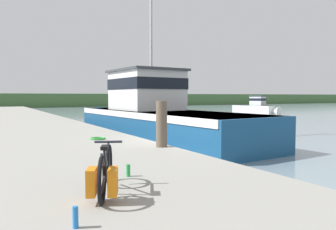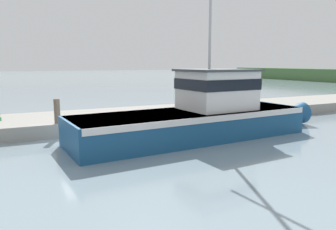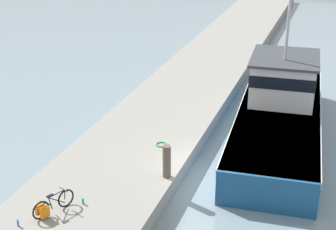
% 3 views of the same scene
% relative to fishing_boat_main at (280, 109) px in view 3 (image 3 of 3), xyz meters
% --- Properties ---
extents(ground_plane, '(320.00, 320.00, 0.00)m').
position_rel_fishing_boat_main_xyz_m(ground_plane, '(-1.91, -5.75, -1.27)').
color(ground_plane, gray).
extents(dock_pier, '(5.14, 80.00, 0.75)m').
position_rel_fishing_boat_main_xyz_m(dock_pier, '(-5.57, -5.75, -0.89)').
color(dock_pier, gray).
rests_on(dock_pier, ground_plane).
extents(fishing_boat_main, '(4.58, 15.17, 10.48)m').
position_rel_fishing_boat_main_xyz_m(fishing_boat_main, '(0.00, 0.00, 0.00)').
color(fishing_boat_main, navy).
rests_on(fishing_boat_main, ground_plane).
extents(bicycle_touring, '(0.83, 1.54, 0.73)m').
position_rel_fishing_boat_main_xyz_m(bicycle_touring, '(-6.21, -10.61, -0.19)').
color(bicycle_touring, black).
rests_on(bicycle_touring, dock_pier).
extents(mooring_post, '(0.32, 0.32, 1.31)m').
position_rel_fishing_boat_main_xyz_m(mooring_post, '(-3.33, -6.95, 0.13)').
color(mooring_post, brown).
rests_on(mooring_post, dock_pier).
extents(hose_coil, '(0.50, 0.50, 0.05)m').
position_rel_fishing_boat_main_xyz_m(hose_coil, '(-4.42, -4.47, -0.49)').
color(hose_coil, green).
rests_on(hose_coil, dock_pier).
extents(water_bottle_on_curb, '(0.06, 0.06, 0.24)m').
position_rel_fishing_boat_main_xyz_m(water_bottle_on_curb, '(-6.85, -11.55, -0.40)').
color(water_bottle_on_curb, blue).
rests_on(water_bottle_on_curb, dock_pier).
extents(water_bottle_by_bike, '(0.07, 0.07, 0.22)m').
position_rel_fishing_boat_main_xyz_m(water_bottle_by_bike, '(-5.47, -9.68, -0.41)').
color(water_bottle_by_bike, green).
rests_on(water_bottle_by_bike, dock_pier).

